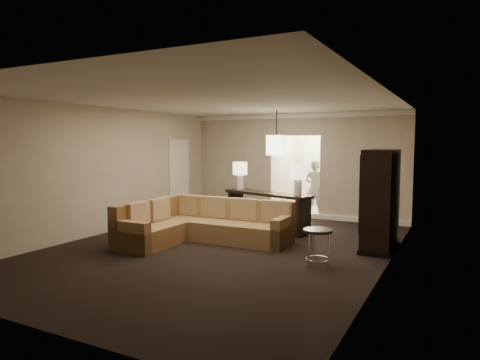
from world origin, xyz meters
The scene contains 19 objects.
ground centered at (0.00, 0.00, 0.00)m, with size 8.00×8.00×0.00m, color black.
wall_back centered at (0.00, 4.00, 1.40)m, with size 6.00×0.04×2.80m, color beige.
wall_front centered at (0.00, -4.00, 1.40)m, with size 6.00×0.04×2.80m, color beige.
wall_left centered at (-3.00, 0.00, 1.40)m, with size 0.04×8.00×2.80m, color beige.
wall_right centered at (3.00, 0.00, 1.40)m, with size 0.04×8.00×2.80m, color beige.
ceiling centered at (0.00, 0.00, 2.80)m, with size 6.00×8.00×0.02m, color silver.
crown_molding centered at (0.00, 3.95, 2.73)m, with size 6.00×0.10×0.12m, color white.
baseboard centered at (0.00, 3.95, 0.06)m, with size 6.00×0.10×0.12m, color white.
side_door centered at (-2.97, 2.80, 1.05)m, with size 0.05×0.90×2.10m, color white.
foyer centered at (0.00, 5.34, 1.30)m, with size 1.44×2.02×2.80m.
sectional_sofa centered at (-0.66, 0.28, 0.34)m, with size 2.88×2.30×0.86m.
coffee_table centered at (-0.39, 1.00, 0.20)m, with size 1.10×1.10×0.40m.
console_table centered at (0.07, 2.00, 0.52)m, with size 2.31×1.15×0.87m.
armoire centered at (2.69, 1.34, 0.90)m, with size 0.56×1.31×1.89m.
drink_table centered at (1.98, -0.26, 0.43)m, with size 0.48×0.48×0.60m.
table_lamp_left centered at (-0.77, 2.25, 1.32)m, with size 0.35×0.35×0.67m.
table_lamp_right centered at (0.90, 1.75, 1.32)m, with size 0.35×0.35×0.67m.
pendant_light centered at (0.00, 2.70, 1.95)m, with size 0.38×0.38×1.09m.
person centered at (0.45, 4.38, 0.85)m, with size 0.62×0.41×1.71m, color #EEE8C9.
Camera 1 is at (4.03, -6.95, 2.01)m, focal length 32.00 mm.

